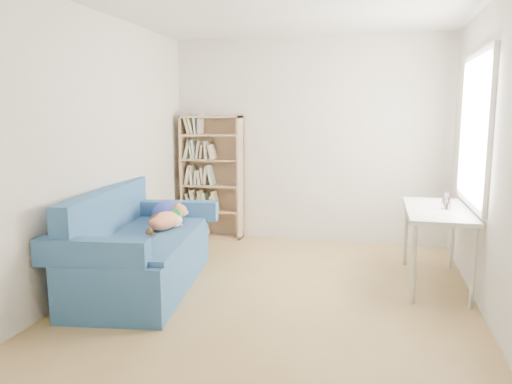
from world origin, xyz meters
The scene contains 6 objects.
ground centered at (0.00, 0.00, 0.00)m, with size 4.00×4.00×0.00m, color olive.
room_shell centered at (0.10, 0.03, 1.64)m, with size 3.54×4.04×2.62m.
sofa centered at (-1.32, -0.13, 0.35)m, with size 1.16×2.02×0.94m.
bookshelf centered at (-1.25, 1.86, 0.75)m, with size 0.81×0.25×1.62m.
desk centered at (1.44, 0.58, 0.68)m, with size 0.58×1.27×0.75m.
pen_cup centered at (1.51, 0.57, 0.81)m, with size 0.08×0.08×0.16m.
Camera 1 is at (0.83, -4.38, 1.65)m, focal length 35.00 mm.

